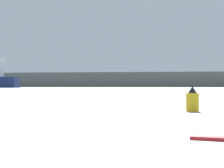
# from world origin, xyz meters

# --- Properties ---
(ground_plane) EXTENTS (4000.00, 4000.00, 0.00)m
(ground_plane) POSITION_xyz_m (0.00, 0.00, 0.00)
(ground_plane) COLOR #9EA8B2
(distant_headland) EXTENTS (773.23, 482.48, 25.18)m
(distant_headland) POSITION_xyz_m (27.99, 929.88, 12.59)
(distant_headland) COLOR #60665B
(distant_headland) RESTS_ON ground_plane
(channel_buoy) EXTENTS (0.94, 0.94, 1.84)m
(channel_buoy) POSITION_xyz_m (5.02, 16.44, 0.81)
(channel_buoy) COLOR yellow
(channel_buoy) RESTS_ON ground_plane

